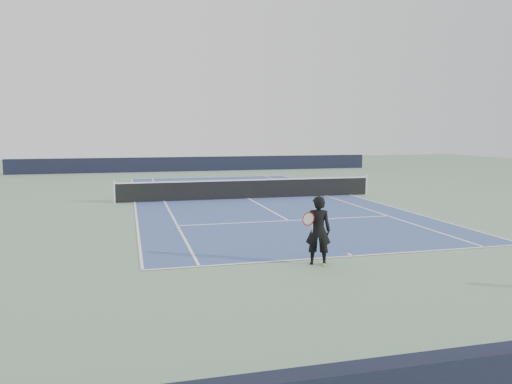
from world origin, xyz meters
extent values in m
plane|color=gray|center=(0.00, 0.00, 0.00)|extent=(80.00, 80.00, 0.00)
cube|color=#395088|center=(0.00, 0.00, 0.01)|extent=(10.97, 23.77, 0.01)
cylinder|color=silver|center=(-6.40, 0.00, 0.54)|extent=(0.10, 0.10, 1.07)
cylinder|color=silver|center=(6.40, 0.00, 0.54)|extent=(0.10, 0.10, 1.07)
cube|color=black|center=(0.00, 0.00, 0.46)|extent=(12.80, 0.03, 0.90)
cube|color=white|center=(0.00, 0.00, 0.93)|extent=(12.80, 0.04, 0.06)
cube|color=black|center=(0.00, 17.88, 0.60)|extent=(30.00, 0.25, 1.20)
imported|color=black|center=(-1.20, -12.38, 0.87)|extent=(0.78, 0.67, 1.74)
torus|color=maroon|center=(-1.48, -12.44, 1.18)|extent=(0.34, 0.18, 0.36)
cylinder|color=white|center=(-1.48, -12.44, 1.18)|extent=(0.29, 0.14, 0.32)
cylinder|color=white|center=(-1.36, -12.40, 0.92)|extent=(0.08, 0.13, 0.27)
sphere|color=yellow|center=(-1.10, -12.59, 0.04)|extent=(0.07, 0.07, 0.07)
camera|label=1|loc=(-5.75, -23.82, 3.32)|focal=35.00mm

